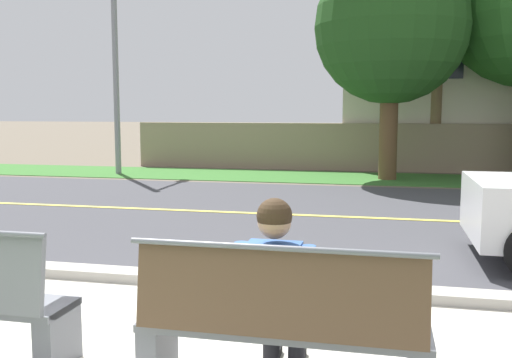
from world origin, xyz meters
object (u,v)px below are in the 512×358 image
(bench_right, at_px, (281,327))
(shade_tree_far_left, at_px, (397,15))
(streetlamp, at_px, (118,39))
(seated_person_blue, at_px, (277,284))

(bench_right, height_order, shade_tree_far_left, shade_tree_far_left)
(bench_right, relative_size, streetlamp, 0.28)
(streetlamp, height_order, shade_tree_far_left, streetlamp)
(seated_person_blue, height_order, streetlamp, streetlamp)
(seated_person_blue, distance_m, streetlamp, 13.72)
(seated_person_blue, height_order, shade_tree_far_left, shade_tree_far_left)
(bench_right, distance_m, shade_tree_far_left, 12.34)
(seated_person_blue, xyz_separation_m, shade_tree_far_left, (0.84, 11.57, 3.47))
(streetlamp, bearing_deg, shade_tree_far_left, -0.08)
(streetlamp, bearing_deg, seated_person_blue, -60.06)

